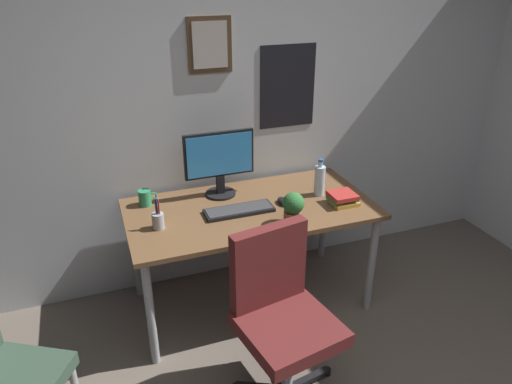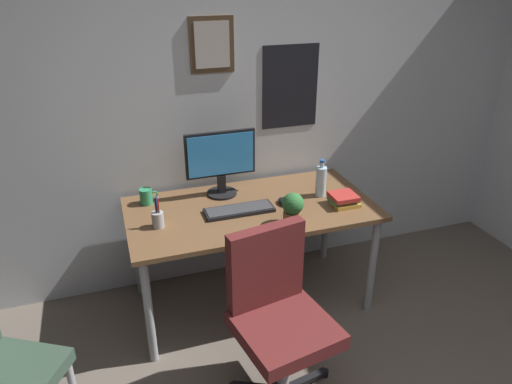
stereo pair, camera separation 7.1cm
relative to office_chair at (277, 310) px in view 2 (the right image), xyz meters
The scene contains 11 objects.
wall_back 1.47m from the office_chair, 79.33° to the left, with size 4.40×0.10×2.60m.
desk 0.77m from the office_chair, 82.26° to the left, with size 1.55×0.80×0.73m.
office_chair is the anchor object (origin of this frame).
monitor 1.09m from the office_chair, 91.46° to the left, with size 0.46×0.20×0.43m.
keyboard 0.74m from the office_chair, 89.01° to the left, with size 0.43×0.15×0.03m.
computer_mouse 0.82m from the office_chair, 66.60° to the left, with size 0.06×0.11×0.04m.
water_bottle 1.01m from the office_chair, 52.37° to the left, with size 0.07×0.07×0.25m.
coffee_mug_near 1.16m from the office_chair, 117.22° to the left, with size 0.12×0.08×0.10m.
potted_plant 0.63m from the office_chair, 60.37° to the left, with size 0.13×0.13×0.20m.
pen_cup 0.88m from the office_chair, 125.72° to the left, with size 0.07×0.07×0.20m.
book_stack_left 0.92m from the office_chair, 41.23° to the left, with size 0.17×0.16×0.07m.
Camera 2 is at (-0.94, -0.86, 2.12)m, focal length 33.28 mm.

